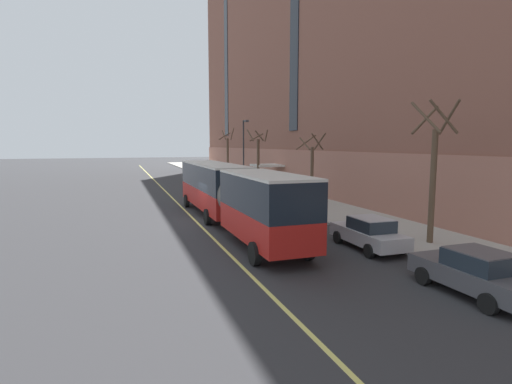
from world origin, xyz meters
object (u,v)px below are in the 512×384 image
object	(u,v)px
city_bus	(229,191)
parked_car_darkgray_5	(475,273)
parked_car_silver_4	(369,233)
parked_car_navy_6	(280,202)
fire_hydrant	(384,232)
street_tree_far_uptown	(258,158)
parked_car_green_3	(222,182)
street_tree_mid_block	(312,168)
street_tree_far_downtown	(228,155)
parked_car_navy_0	(204,175)
street_tree_near_corner	(433,171)
parked_car_black_2	(251,192)
street_lamp	(244,147)

from	to	relation	value
city_bus	parked_car_darkgray_5	bearing A→B (deg)	-71.20
parked_car_silver_4	parked_car_navy_6	world-z (taller)	same
city_bus	fire_hydrant	world-z (taller)	city_bus
parked_car_darkgray_5	street_tree_far_uptown	distance (m)	31.92
street_tree_far_uptown	city_bus	bearing A→B (deg)	-114.64
parked_car_green_3	street_tree_mid_block	world-z (taller)	street_tree_mid_block
parked_car_silver_4	street_tree_far_downtown	distance (m)	38.63
parked_car_navy_6	street_tree_far_downtown	bearing A→B (deg)	82.81
parked_car_navy_0	street_tree_near_corner	world-z (taller)	street_tree_near_corner
parked_car_darkgray_5	street_tree_far_downtown	bearing A→B (deg)	85.55
parked_car_green_3	street_tree_far_uptown	size ratio (longest dim) A/B	0.66
parked_car_darkgray_5	parked_car_navy_6	size ratio (longest dim) A/B	0.91
parked_car_navy_6	street_tree_near_corner	xyz separation A→B (m)	(3.47, -11.10, 2.92)
parked_car_darkgray_5	parked_car_navy_6	xyz separation A→B (m)	(-0.03, 16.88, 0.00)
parked_car_green_3	parked_car_navy_6	distance (m)	16.95
parked_car_navy_0	parked_car_black_2	distance (m)	20.08
parked_car_navy_6	street_tree_mid_block	xyz separation A→B (m)	(3.49, 1.85, 2.34)
parked_car_black_2	parked_car_navy_6	world-z (taller)	same
city_bus	street_lamp	bearing A→B (deg)	69.77
parked_car_green_3	street_tree_near_corner	bearing A→B (deg)	-82.77
street_tree_far_uptown	parked_car_silver_4	bearing A→B (deg)	-97.41
parked_car_silver_4	parked_car_navy_6	distance (m)	10.70
parked_car_navy_6	street_tree_near_corner	bearing A→B (deg)	-72.64
city_bus	street_lamp	size ratio (longest dim) A/B	2.68
parked_car_navy_6	city_bus	bearing A→B (deg)	-146.74
parked_car_navy_0	parked_car_navy_6	bearing A→B (deg)	-90.11
parked_car_silver_4	street_tree_far_uptown	bearing A→B (deg)	82.59
parked_car_navy_6	street_tree_near_corner	world-z (taller)	street_tree_near_corner
parked_car_green_3	city_bus	bearing A→B (deg)	-102.92
city_bus	parked_car_green_3	bearing A→B (deg)	77.08
parked_car_black_2	street_tree_far_downtown	xyz separation A→B (m)	(3.36, 20.61, 2.77)
parked_car_darkgray_5	fire_hydrant	world-z (taller)	parked_car_darkgray_5
street_tree_near_corner	parked_car_black_2	bearing A→B (deg)	100.41
street_tree_near_corner	fire_hydrant	bearing A→B (deg)	141.94
street_tree_far_downtown	city_bus	bearing A→B (deg)	-104.88
city_bus	parked_car_black_2	distance (m)	11.30
parked_car_darkgray_5	street_lamp	distance (m)	31.80
parked_car_navy_0	street_tree_far_uptown	world-z (taller)	street_tree_far_uptown
parked_car_black_2	parked_car_silver_4	size ratio (longest dim) A/B	1.04
parked_car_green_3	parked_car_black_2	bearing A→B (deg)	-88.73
parked_car_black_2	street_tree_near_corner	bearing A→B (deg)	-79.59
parked_car_darkgray_5	fire_hydrant	distance (m)	7.34
city_bus	parked_car_darkgray_5	distance (m)	14.66
parked_car_darkgray_5	city_bus	bearing A→B (deg)	108.80
fire_hydrant	street_lamp	bearing A→B (deg)	89.76
parked_car_silver_4	street_lamp	xyz separation A→B (m)	(1.66, 25.32, 3.87)
parked_car_black_2	street_tree_near_corner	size ratio (longest dim) A/B	0.67
parked_car_darkgray_5	street_tree_near_corner	size ratio (longest dim) A/B	0.62
street_tree_mid_block	street_lamp	xyz separation A→B (m)	(-1.65, 12.77, 1.52)
street_tree_far_downtown	street_tree_mid_block	bearing A→B (deg)	-90.00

